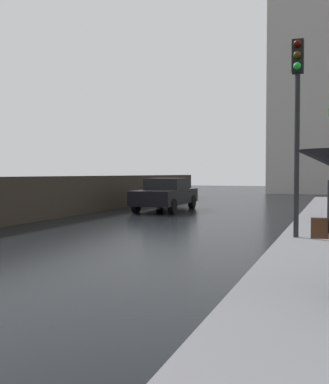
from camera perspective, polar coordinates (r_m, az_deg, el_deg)
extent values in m
cube|color=black|center=(20.50, 0.14, -0.55)|extent=(1.82, 4.61, 0.61)
cube|color=black|center=(20.70, 0.34, 1.01)|extent=(1.55, 2.07, 0.49)
cylinder|color=black|center=(18.85, 0.95, -1.73)|extent=(0.24, 0.62, 0.62)
cylinder|color=black|center=(19.38, -3.47, -1.63)|extent=(0.24, 0.62, 0.62)
cylinder|color=black|center=(21.74, 3.36, -1.21)|extent=(0.24, 0.62, 0.62)
cylinder|color=black|center=(22.20, -0.55, -1.13)|extent=(0.24, 0.62, 0.62)
cube|color=#3F2314|center=(5.80, 18.27, -4.17)|extent=(0.21, 0.12, 0.24)
cylinder|color=black|center=(11.32, 15.71, 4.25)|extent=(0.12, 0.12, 3.78)
cube|color=black|center=(11.63, 15.83, 15.49)|extent=(0.26, 0.26, 0.75)
sphere|color=#360503|center=(11.52, 15.78, 16.90)|extent=(0.17, 0.17, 0.17)
sphere|color=#392405|center=(11.46, 15.77, 15.69)|extent=(0.17, 0.17, 0.17)
sphere|color=green|center=(11.40, 15.75, 14.47)|extent=(0.17, 0.17, 0.17)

